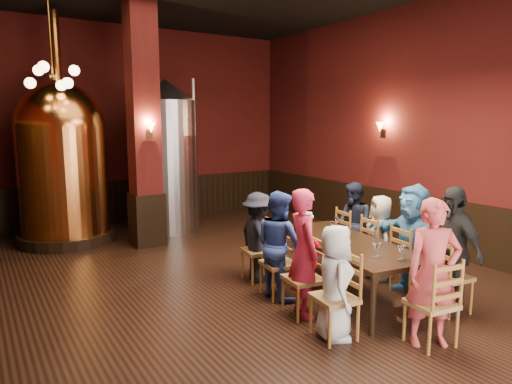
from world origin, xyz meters
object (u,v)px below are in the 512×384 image
person_0 (335,282)px  person_1 (304,253)px  dining_table (346,246)px  rose_vase (308,218)px  copper_kettle (63,161)px  person_2 (279,244)px  steel_vessel (167,156)px

person_0 → person_1: bearing=19.8°
dining_table → rose_vase: rose_vase is taller
person_1 → copper_kettle: 5.60m
person_1 → person_2: size_ratio=1.09×
person_1 → rose_vase: (0.84, 0.97, 0.16)m
copper_kettle → rose_vase: copper_kettle is taller
person_1 → steel_vessel: size_ratio=0.49×
dining_table → steel_vessel: (-0.63, 4.89, 0.93)m
copper_kettle → steel_vessel: bearing=-3.5°
person_0 → copper_kettle: 6.22m
dining_table → steel_vessel: 5.02m
person_2 → person_1: bearing=169.5°
person_0 → steel_vessel: 5.86m
copper_kettle → person_0: bearing=-73.7°
person_1 → steel_vessel: (0.26, 5.11, 0.83)m
person_2 → copper_kettle: copper_kettle is taller
dining_table → person_1: (-0.89, -0.21, 0.10)m
rose_vase → steel_vessel: bearing=98.0°
person_2 → dining_table: bearing=-121.7°
person_0 → copper_kettle: bearing=44.0°
person_0 → copper_kettle: copper_kettle is taller
dining_table → person_2: bearing=158.8°
rose_vase → person_0: bearing=-119.6°
dining_table → copper_kettle: copper_kettle is taller
rose_vase → dining_table: bearing=-86.1°
person_1 → copper_kettle: copper_kettle is taller
person_0 → steel_vessel: size_ratio=0.39×
steel_vessel → rose_vase: steel_vessel is taller
dining_table → steel_vessel: steel_vessel is taller
person_2 → steel_vessel: size_ratio=0.45×
dining_table → person_1: 0.92m
person_0 → person_2: size_ratio=0.87×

